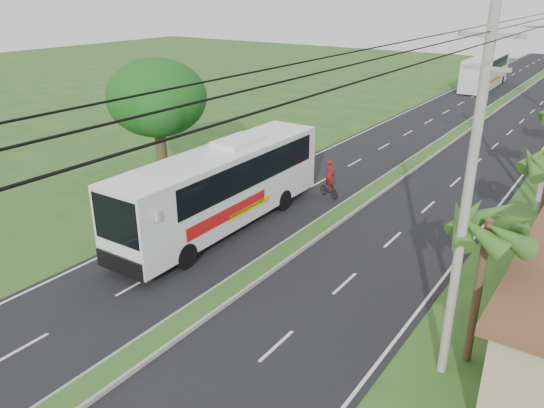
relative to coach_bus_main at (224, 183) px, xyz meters
The scene contains 11 objects.
ground 8.14m from the coach_bus_main, 57.83° to the right, with size 180.00×180.00×0.00m, color #2A511D.
road_asphalt 14.24m from the coach_bus_main, 72.82° to the left, with size 14.00×160.00×0.02m, color black.
median_strip 14.22m from the coach_bus_main, 72.82° to the left, with size 1.20×160.00×0.18m.
lane_edge_left 13.86m from the coach_bus_main, 100.79° to the left, with size 0.12×160.00×0.01m, color silver.
lane_edge_right 17.41m from the coach_bus_main, 51.04° to the left, with size 0.12×160.00×0.01m, color silver.
palm_verge_a 13.83m from the coach_bus_main, 15.27° to the right, with size 2.40×2.40×5.45m.
shade_tree 9.07m from the coach_bus_main, 156.72° to the left, with size 6.30×6.00×7.54m.
utility_pole_a 13.85m from the coach_bus_main, 19.95° to the right, with size 1.60×0.28×11.00m.
coach_bus_main is the anchor object (origin of this frame).
coach_bus_far 49.47m from the coach_bus_main, 89.98° to the left, with size 3.12×12.83×3.72m.
motorcyclist 7.20m from the coach_bus_main, 70.63° to the left, with size 1.59×0.93×2.28m.
Camera 1 is at (11.81, -12.28, 11.26)m, focal length 35.00 mm.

